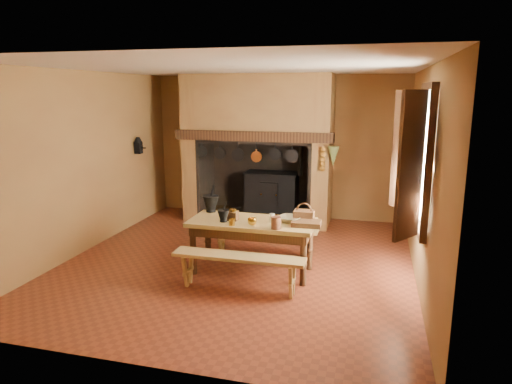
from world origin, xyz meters
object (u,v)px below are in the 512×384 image
coffee_grinder (233,215)px  wicker_basket (304,215)px  work_table (252,229)px  iron_range (272,195)px  bench_front (238,264)px  mixing_bowl (290,219)px

coffee_grinder → wicker_basket: bearing=13.9°
work_table → coffee_grinder: 0.33m
iron_range → bench_front: bearing=-84.4°
mixing_bowl → coffee_grinder: bearing=-170.4°
iron_range → mixing_bowl: iron_range is taller
iron_range → coffee_grinder: bearing=-88.4°
iron_range → work_table: bearing=-83.1°
work_table → wicker_basket: 0.74m
wicker_basket → iron_range: bearing=112.0°
iron_range → wicker_basket: size_ratio=5.89×
iron_range → mixing_bowl: bearing=-72.4°
work_table → mixing_bowl: 0.54m
coffee_grinder → mixing_bowl: coffee_grinder is taller
bench_front → wicker_basket: (0.69, 0.80, 0.47)m
wicker_basket → bench_front: bearing=-130.5°
mixing_bowl → wicker_basket: bearing=19.6°
coffee_grinder → wicker_basket: (0.95, 0.19, 0.01)m
wicker_basket → mixing_bowl: bearing=-159.9°
work_table → wicker_basket: (0.69, 0.14, 0.20)m
coffee_grinder → mixing_bowl: (0.77, 0.13, -0.04)m
bench_front → mixing_bowl: (0.51, 0.74, 0.43)m
iron_range → mixing_bowl: 2.82m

